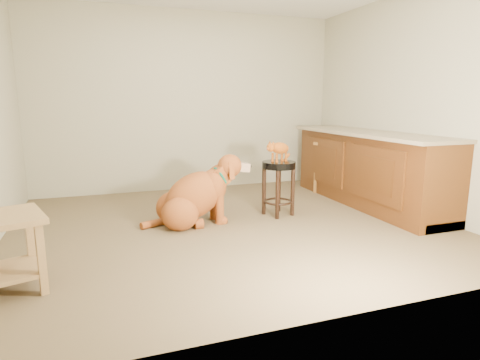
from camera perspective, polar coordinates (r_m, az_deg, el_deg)
name	(u,v)px	position (r m, az deg, el deg)	size (l,w,h in m)	color
floor	(231,225)	(4.35, -1.24, -6.47)	(4.50, 4.00, 0.01)	brown
room_shell	(231,64)	(4.16, -1.34, 16.12)	(4.54, 4.04, 2.62)	#A6A386
cabinet_run	(368,171)	(5.40, 17.71, 1.29)	(0.70, 2.56, 0.94)	#512B0E
padded_stool	(278,177)	(4.66, 5.49, 0.39)	(0.41, 0.41, 0.63)	black
wood_stool	(332,167)	(5.90, 13.01, 1.81)	(0.50, 0.50, 0.74)	brown
side_table	(2,242)	(3.24, -30.79, -7.61)	(0.66, 0.66, 0.55)	#9E7949
golden_retriever	(195,197)	(4.36, -6.43, -2.45)	(1.26, 0.63, 0.80)	brown
tabby_kitten	(278,149)	(4.61, 5.47, 4.42)	(0.39, 0.25, 0.27)	#8E410E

